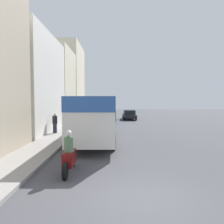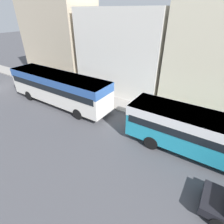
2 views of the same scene
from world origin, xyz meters
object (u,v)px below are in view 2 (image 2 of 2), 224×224
Objects in this scene: pedestrian_near_curb at (98,88)px; bus_lead at (58,85)px; bus_following at (211,134)px; motorcycle_behind_lead at (22,82)px.

bus_lead is at bearing -29.22° from pedestrian_near_curb.
pedestrian_near_curb is (-3.73, -11.51, -0.88)m from bus_following.
bus_following is at bearing 88.20° from motorcycle_behind_lead.
pedestrian_near_curb reaches higher than motorcycle_behind_lead.
motorcycle_behind_lead is at bearing -91.80° from bus_following.
bus_following reaches higher than motorcycle_behind_lead.
motorcycle_behind_lead is 1.36× the size of pedestrian_near_curb.
bus_lead is 1.08× the size of bus_following.
bus_lead is at bearing 85.52° from motorcycle_behind_lead.
bus_lead is 5.05× the size of motorcycle_behind_lead.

